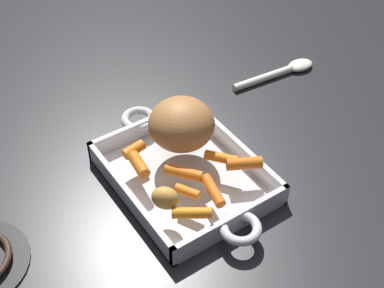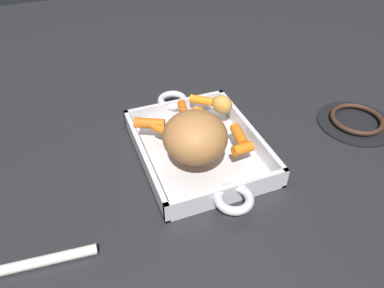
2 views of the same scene
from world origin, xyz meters
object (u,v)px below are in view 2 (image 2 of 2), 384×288
pork_roast (195,137)px  baby_carrot_southwest (203,113)px  baby_carrot_southeast (166,131)px  baby_carrot_northeast (239,135)px  serving_spoon (10,269)px  potato_whole (222,104)px  stove_burner_rear (356,121)px  roasting_dish (198,149)px  baby_carrot_long (202,125)px  baby_carrot_northwest (204,101)px  baby_carrot_center_right (150,123)px  baby_carrot_center_left (243,149)px  baby_carrot_short (182,111)px

pork_roast → baby_carrot_southwest: pork_roast is taller
baby_carrot_southeast → baby_carrot_northeast: (-0.07, -0.13, 0.00)m
pork_roast → serving_spoon: size_ratio=0.57×
potato_whole → stove_burner_rear: 0.32m
roasting_dish → baby_carrot_long: (0.03, -0.02, 0.04)m
pork_roast → roasting_dish: bearing=-29.0°
baby_carrot_northeast → pork_roast: bearing=97.8°
roasting_dish → potato_whole: size_ratio=8.60×
baby_carrot_long → baby_carrot_southwest: 0.04m
baby_carrot_southwest → baby_carrot_northeast: baby_carrot_northeast is taller
baby_carrot_northwest → baby_carrot_northeast: bearing=-173.4°
baby_carrot_center_right → stove_burner_rear: size_ratio=0.36×
baby_carrot_center_left → serving_spoon: 0.45m
baby_carrot_southeast → serving_spoon: 0.37m
baby_carrot_center_left → baby_carrot_southeast: bearing=48.7°
roasting_dish → baby_carrot_southeast: 0.08m
baby_carrot_long → baby_carrot_northeast: baby_carrot_northeast is taller
pork_roast → baby_carrot_northeast: 0.11m
baby_carrot_center_left → potato_whole: (0.14, -0.02, 0.01)m
baby_carrot_northwest → baby_carrot_southwest: baby_carrot_northwest is taller
stove_burner_rear → serving_spoon: (-0.12, 0.76, 0.00)m
baby_carrot_short → baby_carrot_northeast: size_ratio=1.18×
baby_carrot_northwest → baby_carrot_center_left: bearing=-178.5°
roasting_dish → serving_spoon: roasting_dish is taller
baby_carrot_long → baby_carrot_southwest: baby_carrot_long is taller
baby_carrot_northwest → baby_carrot_northeast: size_ratio=1.19×
baby_carrot_center_right → pork_roast: bearing=-154.5°
baby_carrot_short → serving_spoon: (-0.24, 0.37, -0.04)m
baby_carrot_northwest → baby_carrot_southwest: (-0.04, 0.02, -0.00)m
potato_whole → baby_carrot_center_right: bearing=89.1°
baby_carrot_northwest → baby_carrot_short: 0.07m
baby_carrot_northwest → serving_spoon: size_ratio=0.30×
baby_carrot_center_right → baby_carrot_southwest: (-0.00, -0.12, -0.00)m
stove_burner_rear → baby_carrot_southeast: bearing=81.4°
baby_carrot_center_right → baby_carrot_short: size_ratio=0.98×
roasting_dish → stove_burner_rear: size_ratio=2.31×
baby_carrot_center_right → baby_carrot_southwest: 0.12m
pork_roast → baby_carrot_southeast: bearing=21.5°
baby_carrot_southeast → potato_whole: bearing=-76.6°
baby_carrot_southwest → baby_carrot_northeast: bearing=-159.7°
baby_carrot_northeast → potato_whole: bearing=-4.2°
baby_carrot_center_left → serving_spoon: baby_carrot_center_left is taller
baby_carrot_short → potato_whole: (-0.02, -0.09, 0.01)m
baby_carrot_long → potato_whole: (0.04, -0.06, 0.01)m
baby_carrot_center_right → baby_carrot_southeast: size_ratio=1.04×
baby_carrot_long → roasting_dish: bearing=144.5°
potato_whole → stove_burner_rear: potato_whole is taller
potato_whole → baby_carrot_short: bearing=75.1°
baby_carrot_center_right → serving_spoon: (-0.22, 0.29, -0.05)m
roasting_dish → stove_burner_rear: 0.39m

